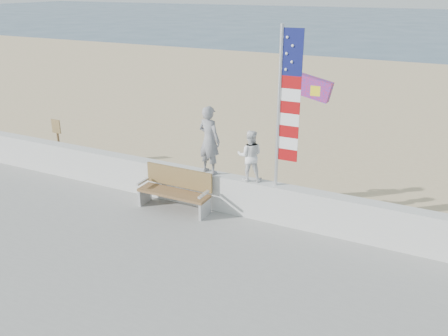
{
  "coord_description": "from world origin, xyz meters",
  "views": [
    {
      "loc": [
        4.7,
        -7.31,
        5.33
      ],
      "look_at": [
        0.2,
        1.8,
        1.35
      ],
      "focal_mm": 38.0,
      "sensor_mm": 36.0,
      "label": 1
    }
  ],
  "objects": [
    {
      "name": "sand",
      "position": [
        0.0,
        9.0,
        0.04
      ],
      "size": [
        90.0,
        40.0,
        0.08
      ],
      "primitive_type": "cube",
      "color": "#CEB589",
      "rests_on": "ground"
    },
    {
      "name": "ground",
      "position": [
        0.0,
        0.0,
        0.0
      ],
      "size": [
        220.0,
        220.0,
        0.0
      ],
      "primitive_type": "plane",
      "color": "#324C65",
      "rests_on": "ground"
    },
    {
      "name": "child",
      "position": [
        0.76,
        2.0,
        1.68
      ],
      "size": [
        0.7,
        0.62,
        1.19
      ],
      "primitive_type": "imported",
      "rotation": [
        0.0,
        0.0,
        3.49
      ],
      "color": "white",
      "rests_on": "seawall"
    },
    {
      "name": "bench",
      "position": [
        -0.98,
        1.55,
        0.69
      ],
      "size": [
        1.8,
        0.57,
        1.0
      ],
      "color": "brown",
      "rests_on": "boardwalk"
    },
    {
      "name": "parafoil_kite",
      "position": [
        1.47,
        4.41,
        2.83
      ],
      "size": [
        1.02,
        0.28,
        0.7
      ],
      "color": "red",
      "rests_on": "ground"
    },
    {
      "name": "flag",
      "position": [
        1.53,
        2.0,
        2.99
      ],
      "size": [
        0.5,
        0.08,
        3.5
      ],
      "color": "silver",
      "rests_on": "seawall"
    },
    {
      "name": "adult",
      "position": [
        -0.28,
        2.0,
        1.9
      ],
      "size": [
        0.67,
        0.52,
        1.64
      ],
      "primitive_type": "imported",
      "rotation": [
        0.0,
        0.0,
        2.9
      ],
      "color": "gray",
      "rests_on": "seawall"
    },
    {
      "name": "sign",
      "position": [
        -5.84,
        2.7,
        0.94
      ],
      "size": [
        0.32,
        0.07,
        1.46
      ],
      "color": "brown",
      "rests_on": "sand"
    },
    {
      "name": "seawall",
      "position": [
        0.0,
        2.0,
        0.63
      ],
      "size": [
        30.0,
        0.35,
        0.9
      ],
      "primitive_type": "cube",
      "color": "silver",
      "rests_on": "boardwalk"
    }
  ]
}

